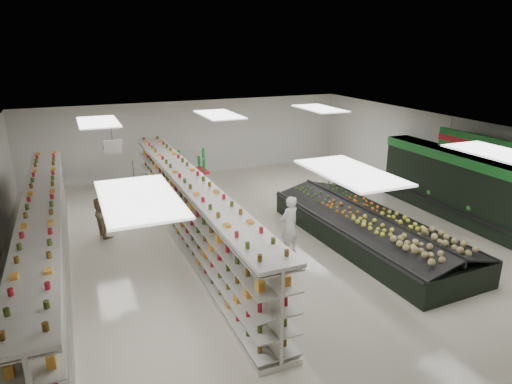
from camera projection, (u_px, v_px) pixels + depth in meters
name	position (u px, v px, depth m)	size (l,w,h in m)	color
floor	(265.00, 243.00, 13.25)	(16.00, 16.00, 0.00)	beige
ceiling	(266.00, 134.00, 12.26)	(14.00, 16.00, 0.02)	white
wall_back	(191.00, 138.00, 19.77)	(14.00, 0.02, 3.20)	white
wall_right	(456.00, 166.00, 15.32)	(0.02, 16.00, 3.20)	white
produce_wall_case	(480.00, 190.00, 13.95)	(0.93, 8.00, 2.20)	black
aisle_sign_near	(135.00, 187.00, 9.25)	(0.52, 0.06, 0.75)	white
aisle_sign_far	(113.00, 147.00, 12.76)	(0.52, 0.06, 0.75)	white
hortifruti_banner	(480.00, 146.00, 13.41)	(0.12, 3.20, 0.95)	#1D6D28
gondola_left	(47.00, 247.00, 10.85)	(0.94, 11.49, 1.99)	silver
gondola_center	(191.00, 214.00, 12.88)	(0.98, 11.69, 2.02)	silver
produce_island	(368.00, 228.00, 13.09)	(2.76, 6.92, 1.02)	black
soda_endcap	(190.00, 174.00, 17.29)	(1.31, 0.91, 1.65)	red
shopper_main	(289.00, 225.00, 12.32)	(0.61, 0.40, 1.66)	silver
shopper_background	(104.00, 211.00, 13.52)	(0.77, 0.47, 1.58)	tan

